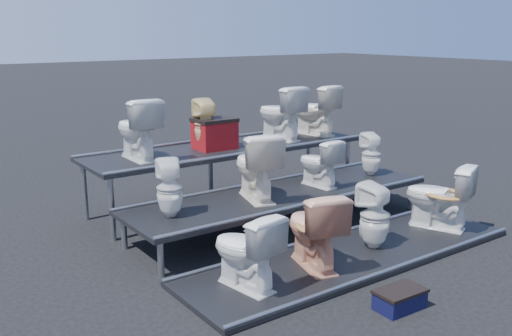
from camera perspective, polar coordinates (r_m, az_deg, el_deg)
ground at (r=7.53m, az=2.57°, el=-5.90°), size 80.00×80.00×0.00m
tier_front at (r=6.62m, az=9.62°, el=-8.66°), size 4.20×1.20×0.06m
tier_mid at (r=7.46m, az=2.59°, el=-4.24°), size 4.20×1.20×0.46m
tier_back at (r=8.42m, az=-2.87°, el=-0.72°), size 4.20×1.20×0.86m
toilet_0 at (r=5.57m, az=-1.09°, el=-8.19°), size 0.54×0.82×0.78m
toilet_1 at (r=6.07m, az=5.79°, el=-6.05°), size 0.68×0.93×0.85m
toilet_2 at (r=6.70m, az=11.79°, el=-4.70°), size 0.39×0.40×0.76m
toilet_3 at (r=7.56m, az=17.79°, el=-2.69°), size 0.74×0.93×0.83m
toilet_4 at (r=6.46m, az=-8.63°, el=-2.02°), size 0.38×0.39×0.66m
toilet_5 at (r=7.04m, az=-0.02°, el=0.24°), size 0.69×0.94×0.85m
toilet_6 at (r=7.70m, az=6.30°, el=0.54°), size 0.40×0.65×0.64m
toilet_7 at (r=8.40m, az=11.46°, el=1.36°), size 0.34×0.35×0.62m
toilet_8 at (r=7.60m, az=-11.81°, el=3.88°), size 0.46×0.80×0.81m
toilet_9 at (r=8.07m, az=-5.04°, el=4.36°), size 0.38×0.38×0.72m
toilet_10 at (r=8.80m, az=2.40°, el=5.54°), size 0.52×0.84×0.83m
toilet_11 at (r=9.26m, az=5.89°, el=5.80°), size 0.58×0.85×0.80m
red_crate at (r=8.16m, az=-4.17°, el=3.30°), size 0.55×0.44×0.39m
step_stool at (r=5.58m, az=14.17°, el=-12.73°), size 0.46×0.29×0.16m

